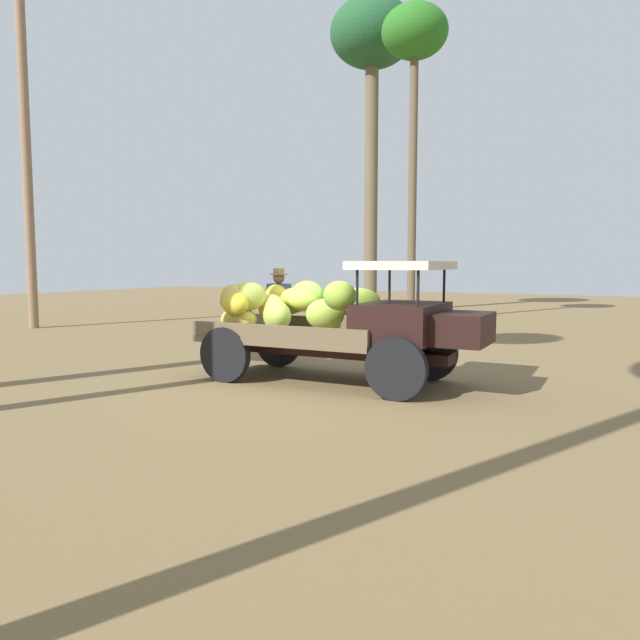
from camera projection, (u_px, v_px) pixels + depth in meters
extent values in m
plane|color=brown|center=(331.00, 382.00, 9.24)|extent=(60.00, 60.00, 0.00)
cube|color=black|center=(326.00, 350.00, 9.32)|extent=(4.01, 0.59, 0.16)
cylinder|color=black|center=(430.00, 353.00, 9.38)|extent=(0.87, 0.17, 0.86)
cylinder|color=black|center=(396.00, 369.00, 7.96)|extent=(0.87, 0.17, 0.86)
cylinder|color=black|center=(278.00, 343.00, 10.65)|extent=(0.87, 0.17, 0.86)
cylinder|color=black|center=(225.00, 355.00, 9.23)|extent=(0.87, 0.17, 0.86)
cube|color=brown|center=(301.00, 337.00, 9.51)|extent=(3.06, 1.83, 0.10)
cube|color=brown|center=(323.00, 323.00, 10.21)|extent=(3.00, 0.19, 0.22)
cube|color=brown|center=(274.00, 333.00, 8.79)|extent=(3.00, 0.19, 0.22)
cube|color=black|center=(402.00, 322.00, 8.71)|extent=(1.16, 1.56, 0.55)
cube|color=black|center=(463.00, 329.00, 8.31)|extent=(0.74, 1.09, 0.44)
cylinder|color=black|center=(444.00, 284.00, 9.04)|extent=(0.04, 0.04, 0.55)
cylinder|color=black|center=(418.00, 286.00, 7.89)|extent=(0.04, 0.04, 0.55)
cylinder|color=black|center=(390.00, 283.00, 9.43)|extent=(0.04, 0.04, 0.55)
cylinder|color=black|center=(357.00, 285.00, 8.29)|extent=(0.04, 0.04, 0.55)
cube|color=beige|center=(403.00, 265.00, 8.64)|extent=(1.28, 1.56, 0.12)
ellipsoid|color=#B1BF4C|center=(248.00, 296.00, 9.67)|extent=(0.69, 0.64, 0.49)
ellipsoid|color=gold|center=(272.00, 308.00, 9.85)|extent=(0.79, 0.75, 0.56)
ellipsoid|color=gold|center=(235.00, 299.00, 9.69)|extent=(0.65, 0.63, 0.55)
ellipsoid|color=#BDD241|center=(291.00, 301.00, 10.26)|extent=(0.74, 0.69, 0.59)
ellipsoid|color=#88C43C|center=(307.00, 296.00, 9.87)|extent=(0.67, 0.45, 0.52)
ellipsoid|color=gold|center=(277.00, 297.00, 10.38)|extent=(0.71, 0.69, 0.50)
ellipsoid|color=#ACC440|center=(297.00, 298.00, 10.06)|extent=(0.70, 0.68, 0.37)
ellipsoid|color=gold|center=(239.00, 320.00, 9.80)|extent=(0.67, 0.54, 0.48)
ellipsoid|color=#A6C744|center=(325.00, 314.00, 9.23)|extent=(0.77, 0.73, 0.49)
ellipsoid|color=#B9CE47|center=(305.00, 299.00, 9.79)|extent=(0.72, 0.67, 0.44)
ellipsoid|color=#8DB13A|center=(361.00, 304.00, 9.36)|extent=(0.77, 0.74, 0.55)
ellipsoid|color=yellow|center=(235.00, 304.00, 9.55)|extent=(0.53, 0.46, 0.45)
ellipsoid|color=#AECC4A|center=(277.00, 316.00, 9.56)|extent=(0.80, 0.80, 0.53)
ellipsoid|color=#8AB536|center=(340.00, 296.00, 8.66)|extent=(0.58, 0.59, 0.46)
ellipsoid|color=#ABCE37|center=(356.00, 302.00, 9.44)|extent=(0.67, 0.62, 0.52)
cylinder|color=#926950|center=(285.00, 339.00, 11.19)|extent=(0.15, 0.15, 0.86)
cylinder|color=#926950|center=(274.00, 338.00, 11.33)|extent=(0.15, 0.15, 0.86)
cube|color=#495A74|center=(279.00, 300.00, 11.19)|extent=(0.42, 0.27, 0.61)
cylinder|color=#495A74|center=(280.00, 295.00, 11.04)|extent=(0.31, 0.39, 0.10)
cylinder|color=#495A74|center=(271.00, 295.00, 11.15)|extent=(0.35, 0.36, 0.10)
sphere|color=#955C49|center=(279.00, 278.00, 11.15)|extent=(0.22, 0.22, 0.22)
cylinder|color=#9D7A47|center=(279.00, 274.00, 11.14)|extent=(0.34, 0.34, 0.02)
cylinder|color=#9D7A47|center=(279.00, 271.00, 11.14)|extent=(0.20, 0.20, 0.10)
ellipsoid|color=#AABF36|center=(305.00, 345.00, 12.38)|extent=(0.65, 0.57, 0.31)
cylinder|color=brown|center=(413.00, 186.00, 18.75)|extent=(0.26, 0.26, 8.57)
ellipsoid|color=#296D1F|center=(415.00, 31.00, 18.31)|extent=(2.06, 2.06, 1.64)
cylinder|color=#86684C|center=(26.00, 146.00, 16.65)|extent=(0.27, 0.27, 10.27)
cylinder|color=brown|center=(371.00, 184.00, 22.11)|extent=(0.49, 0.49, 9.59)
ellipsoid|color=#21522C|center=(372.00, 33.00, 21.60)|extent=(3.09, 3.09, 2.47)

